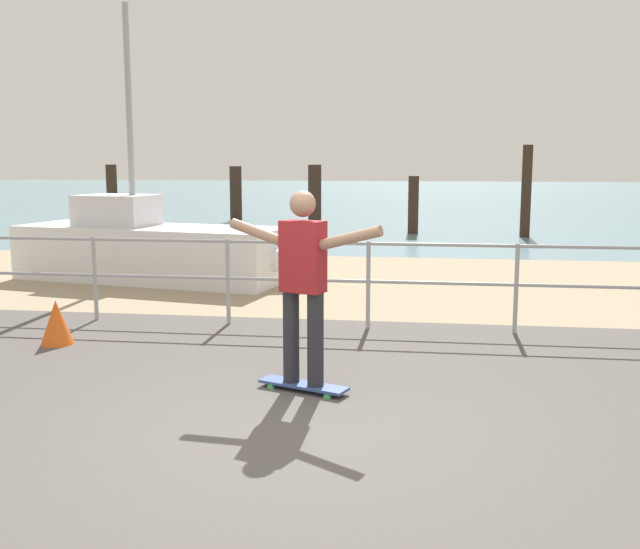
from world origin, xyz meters
The scene contains 13 objects.
ground_plane centered at (0.00, -1.00, 0.00)m, with size 24.00×10.00×0.04m, color #514C49.
beach_strip centered at (0.00, 7.00, 0.00)m, with size 24.00×6.00×0.04m, color tan.
sea_surface centered at (0.00, 35.00, 0.00)m, with size 72.00×50.00×0.04m, color slate.
railing_fence centered at (-1.36, 3.60, 0.70)m, with size 13.48×0.05×1.05m.
sailboat centered at (-3.32, 6.59, 0.52)m, with size 5.07×2.21×4.41m.
skateboard centered at (-0.05, 1.15, 0.07)m, with size 0.82×0.47×0.08m.
skateboarder centered at (-0.05, 1.15, 1.02)m, with size 1.38×0.60×1.65m.
groyne_post_0 centered at (-7.82, 15.14, 0.91)m, with size 0.30×0.30×1.81m, color #332319.
groyne_post_1 centered at (-5.01, 18.10, 0.87)m, with size 0.38×0.38×1.74m, color #332319.
groyne_post_2 centered at (-2.19, 16.14, 0.90)m, with size 0.38×0.38×1.81m, color #332319.
groyne_post_3 centered at (0.62, 14.88, 0.77)m, with size 0.28×0.28×1.53m, color #332319.
groyne_post_4 centered at (3.43, 14.39, 1.16)m, with size 0.25×0.25×2.32m, color #332319.
traffic_cone centered at (-2.93, 2.38, 0.25)m, with size 0.36×0.36×0.50m, color #E55919.
Camera 1 is at (0.97, -4.97, 2.00)m, focal length 42.00 mm.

